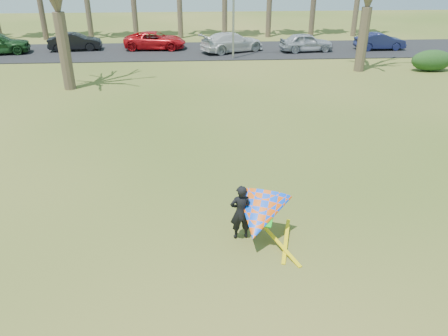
{
  "coord_description": "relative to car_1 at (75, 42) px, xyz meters",
  "views": [
    {
      "loc": [
        -0.81,
        -10.05,
        7.13
      ],
      "look_at": [
        0.0,
        2.0,
        1.1
      ],
      "focal_mm": 35.0,
      "sensor_mm": 36.0,
      "label": 1
    }
  ],
  "objects": [
    {
      "name": "kite_flyer",
      "position": [
        10.88,
        -26.08,
        0.12
      ],
      "size": [
        2.13,
        2.39,
        2.02
      ],
      "color": "black",
      "rests_on": "ground"
    },
    {
      "name": "parking_strip",
      "position": [
        10.16,
        -0.73,
        -0.69
      ],
      "size": [
        46.0,
        7.0,
        0.06
      ],
      "primitive_type": "cube",
      "color": "black",
      "rests_on": "ground"
    },
    {
      "name": "hedge_near",
      "position": [
        24.86,
        -8.07,
        -0.04
      ],
      "size": [
        2.75,
        1.25,
        1.37
      ],
      "primitive_type": "ellipsoid",
      "color": "#183A15",
      "rests_on": "ground"
    },
    {
      "name": "car_4",
      "position": [
        18.05,
        -1.6,
        0.03
      ],
      "size": [
        4.24,
        2.09,
        1.39
      ],
      "primitive_type": "imported",
      "rotation": [
        0.0,
        0.0,
        1.68
      ],
      "color": "#9FA3AD",
      "rests_on": "parking_strip"
    },
    {
      "name": "car_1",
      "position": [
        0.0,
        0.0,
        0.0
      ],
      "size": [
        4.16,
        1.84,
        1.33
      ],
      "primitive_type": "imported",
      "rotation": [
        0.0,
        0.0,
        1.68
      ],
      "color": "black",
      "rests_on": "parking_strip"
    },
    {
      "name": "car_5",
      "position": [
        24.03,
        -1.32,
        -0.02
      ],
      "size": [
        3.93,
        1.49,
        1.28
      ],
      "primitive_type": "imported",
      "rotation": [
        0.0,
        0.0,
        1.61
      ],
      "color": "#171C46",
      "rests_on": "parking_strip"
    },
    {
      "name": "car_2",
      "position": [
        6.24,
        0.08,
        0.01
      ],
      "size": [
        4.96,
        2.5,
        1.35
      ],
      "primitive_type": "imported",
      "rotation": [
        0.0,
        0.0,
        1.52
      ],
      "color": "red",
      "rests_on": "parking_strip"
    },
    {
      "name": "ground",
      "position": [
        10.16,
        -25.73,
        -0.72
      ],
      "size": [
        100.0,
        100.0,
        0.0
      ],
      "primitive_type": "plane",
      "color": "#265011",
      "rests_on": "ground"
    },
    {
      "name": "car_3",
      "position": [
        12.29,
        -1.31,
        0.06
      ],
      "size": [
        5.39,
        3.91,
        1.45
      ],
      "primitive_type": "imported",
      "rotation": [
        0.0,
        0.0,
        1.99
      ],
      "color": "silver",
      "rests_on": "parking_strip"
    }
  ]
}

